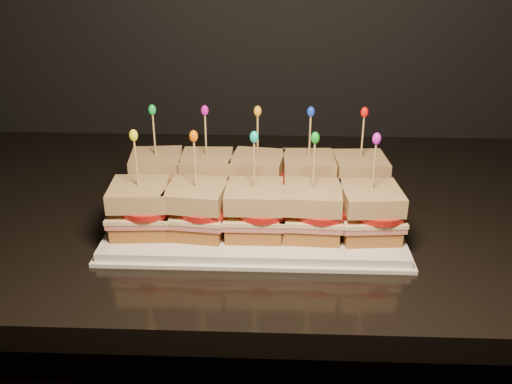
{
  "coord_description": "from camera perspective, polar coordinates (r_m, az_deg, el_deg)",
  "views": [
    {
      "loc": [
        0.3,
        0.77,
        1.36
      ],
      "look_at": [
        0.27,
        1.57,
        0.99
      ],
      "focal_mm": 40.0,
      "sensor_mm": 36.0,
      "label": 1
    }
  ],
  "objects": [
    {
      "name": "sandwich_3_cheese",
      "position": [
        0.94,
        5.23,
        1.28
      ],
      "size": [
        0.09,
        0.09,
        0.01
      ],
      "primitive_type": "cube",
      "rotation": [
        0.0,
        0.0,
        0.04
      ],
      "color": "beige",
      "rests_on": "sandwich_3_ham"
    },
    {
      "name": "sandwich_4_ham",
      "position": [
        0.95,
        10.23,
        0.8
      ],
      "size": [
        0.09,
        0.09,
        0.01
      ],
      "primitive_type": "cube",
      "rotation": [
        0.0,
        0.0,
        0.07
      ],
      "color": "#B7514E",
      "rests_on": "sandwich_4_bread_bot"
    },
    {
      "name": "platter",
      "position": [
        0.9,
        0.0,
        -2.67
      ],
      "size": [
        0.44,
        0.27,
        0.02
      ],
      "primitive_type": "cube",
      "color": "white",
      "rests_on": "granite_slab"
    },
    {
      "name": "sandwich_9_pick",
      "position": [
        0.81,
        11.71,
        2.23
      ],
      "size": [
        0.0,
        0.0,
        0.09
      ],
      "primitive_type": "cylinder",
      "color": "tan",
      "rests_on": "sandwich_9_bread_top"
    },
    {
      "name": "sandwich_5_frill",
      "position": [
        0.8,
        -12.16,
        5.56
      ],
      "size": [
        0.01,
        0.01,
        0.02
      ],
      "primitive_type": "ellipsoid",
      "color": "#FEF914",
      "rests_on": "sandwich_5_pick"
    },
    {
      "name": "sandwich_6_bread_bot",
      "position": [
        0.84,
        -5.84,
        -3.27
      ],
      "size": [
        0.09,
        0.09,
        0.02
      ],
      "primitive_type": "cube",
      "rotation": [
        0.0,
        0.0,
        -0.11
      ],
      "color": "brown",
      "rests_on": "platter"
    },
    {
      "name": "sandwich_2_pick",
      "position": [
        0.91,
        0.16,
        5.39
      ],
      "size": [
        0.0,
        0.0,
        0.09
      ],
      "primitive_type": "cylinder",
      "color": "tan",
      "rests_on": "sandwich_2_bread_top"
    },
    {
      "name": "sandwich_2_bread_top",
      "position": [
        0.93,
        0.16,
        2.83
      ],
      "size": [
        0.09,
        0.09,
        0.03
      ],
      "primitive_type": "cube",
      "rotation": [
        0.0,
        0.0,
        -0.13
      ],
      "color": "brown",
      "rests_on": "sandwich_2_tomato"
    },
    {
      "name": "sandwich_8_bread_top",
      "position": [
        0.81,
        5.67,
        -0.5
      ],
      "size": [
        0.09,
        0.09,
        0.03
      ],
      "primitive_type": "cube",
      "rotation": [
        0.0,
        0.0,
        -0.05
      ],
      "color": "brown",
      "rests_on": "sandwich_8_tomato"
    },
    {
      "name": "sandwich_0_frill",
      "position": [
        0.92,
        -10.34,
        8.09
      ],
      "size": [
        0.01,
        0.01,
        0.02
      ],
      "primitive_type": "ellipsoid",
      "color": "green",
      "rests_on": "sandwich_0_pick"
    },
    {
      "name": "sandwich_9_ham",
      "position": [
        0.84,
        11.27,
        -2.63
      ],
      "size": [
        0.09,
        0.09,
        0.01
      ],
      "primitive_type": "cube",
      "rotation": [
        0.0,
        0.0,
        0.09
      ],
      "color": "#B7514E",
      "rests_on": "sandwich_9_bread_bot"
    },
    {
      "name": "sandwich_1_bread_top",
      "position": [
        0.93,
        -4.95,
        2.9
      ],
      "size": [
        0.08,
        0.08,
        0.03
      ],
      "primitive_type": "cube",
      "rotation": [
        0.0,
        0.0,
        0.02
      ],
      "color": "brown",
      "rests_on": "sandwich_1_tomato"
    },
    {
      "name": "sandwich_3_bread_bot",
      "position": [
        0.95,
        5.18,
        0.05
      ],
      "size": [
        0.08,
        0.08,
        0.02
      ],
      "primitive_type": "cube",
      "rotation": [
        0.0,
        0.0,
        0.04
      ],
      "color": "brown",
      "rests_on": "platter"
    },
    {
      "name": "sandwich_0_ham",
      "position": [
        0.96,
        -9.8,
        1.12
      ],
      "size": [
        0.1,
        0.09,
        0.01
      ],
      "primitive_type": "cube",
      "rotation": [
        0.0,
        0.0,
        0.11
      ],
      "color": "#B7514E",
      "rests_on": "sandwich_0_bread_bot"
    },
    {
      "name": "sandwich_3_ham",
      "position": [
        0.94,
        5.22,
        0.89
      ],
      "size": [
        0.09,
        0.09,
        0.01
      ],
      "primitive_type": "cube",
      "rotation": [
        0.0,
        0.0,
        0.04
      ],
      "color": "#B7514E",
      "rests_on": "sandwich_3_bread_bot"
    },
    {
      "name": "sandwich_3_pick",
      "position": [
        0.91,
        5.4,
        5.3
      ],
      "size": [
        0.0,
        0.0,
        0.09
      ],
      "primitive_type": "cylinder",
      "color": "tan",
      "rests_on": "sandwich_3_bread_top"
    },
    {
      "name": "sandwich_1_frill",
      "position": [
        0.91,
        -5.15,
        8.13
      ],
      "size": [
        0.01,
        0.01,
        0.02
      ],
      "primitive_type": "ellipsoid",
      "color": "#C011AA",
      "rests_on": "sandwich_1_pick"
    },
    {
      "name": "sandwich_4_cheese",
      "position": [
        0.95,
        10.26,
        1.18
      ],
      "size": [
        0.1,
        0.09,
        0.01
      ],
      "primitive_type": "cube",
      "rotation": [
        0.0,
        0.0,
        0.07
      ],
      "color": "beige",
      "rests_on": "sandwich_4_ham"
    },
    {
      "name": "sandwich_4_bread_bot",
      "position": [
        0.96,
        10.16,
        -0.03
      ],
      "size": [
        0.09,
        0.09,
        0.02
      ],
      "primitive_type": "cube",
      "rotation": [
        0.0,
        0.0,
        0.07
      ],
      "color": "brown",
      "rests_on": "platter"
    },
    {
      "name": "sandwich_6_pick",
      "position": [
        0.8,
        -6.12,
        2.54
      ],
      "size": [
        0.0,
        0.0,
        0.09
      ],
      "primitive_type": "cylinder",
      "color": "tan",
      "rests_on": "sandwich_6_bread_top"
    },
    {
      "name": "sandwich_5_bread_top",
      "position": [
        0.84,
        -11.63,
        -0.2
      ],
      "size": [
        0.09,
        0.09,
        0.03
      ],
      "primitive_type": "cube",
      "rotation": [
        0.0,
        0.0,
        0.06
      ],
      "color": "brown",
      "rests_on": "sandwich_5_tomato"
    },
    {
      "name": "sandwich_2_frill",
      "position": [
        0.9,
        0.16,
        8.1
      ],
      "size": [
        0.01,
        0.01,
        0.02
      ],
      "primitive_type": "ellipsoid",
      "color": "yellow",
      "rests_on": "sandwich_2_pick"
    },
    {
      "name": "sandwich_6_tomato",
      "position": [
        0.82,
        -5.16,
        -1.66
      ],
      "size": [
        0.08,
        0.08,
        0.01
      ],
      "primitive_type": "cylinder",
      "color": "#B21714",
      "rests_on": "sandwich_6_cheese"
    },
    {
      "name": "sandwich_4_bread_top",
      "position": [
        0.94,
        10.38,
        2.64
      ],
      "size": [
        0.09,
        0.09,
        0.03
      ],
      "primitive_type": "cube",
      "rotation": [
        0.0,
        0.0,
        0.07
      ],
      "color": "brown",
      "rests_on": "sandwich_4_tomato"
    },
    {
      "name": "sandwich_5_bread_bot",
      "position": [
        0.86,
        -11.36,
        -3.11
      ],
      "size": [
        0.08,
        0.08,
        0.02
      ],
      "primitive_type": "cube",
      "rotation": [
        0.0,
        0.0,
        0.06
      ],
      "color": "brown",
      "rests_on": "platter"
    },
    {
      "name": "sandwich_3_frill",
      "position": [
        0.9,
        5.51,
        8.01
      ],
      "size": [
        0.01,
        0.01,
        0.02
      ],
      "primitive_type": "ellipsoid",
      "color": "blue",
      "rests_on": "sandwich_3_pick"
    },
    {
      "name": "sandwich_8_bread_bot",
      "position": [
        0.84,
        5.54,
        -3.48
      ],
      "size": [
        0.08,
        0.08,
        0.02
      ],
      "primitive_type": "cube",
      "rotation": [
        0.0,
        0.0,
        -0.05
      ],
      "color": "brown",
      "rests_on": "platter"
    },
    {
      "name": "sandwich_5_tomato",
      "position": [
        0.84,
        -10.81,
        -1.53
      ],
      "size": [
        0.08,
        0.08,
        0.01
      ],
      "primitive_type": "cylinder",
      "color": "#B21714",
      "rests_on": "sandwich_5_cheese"
    },
    {
      "name": "sandwich_2_cheese",
      "position": [
        0.94,
        0.16,
        1.37
      ],
      "size": [
        0.1,
        0.1,
        0.01
      ],
      "primitive_type": "cube",
      "rotation": [
        0.0,
        0.0,
        -0.13
      ],
      "color": "beige",
      "rests_on": "sandwich_2_ham"
    },
    {
      "name": "sandwich_4_pick",
      "position": [
        0.92,
        10.58,
        5.17
      ],
      "size": [
        0.0,
        0.0,
        0.09
      ],
      "primitive_type": "cylinder",
      "color": "tan",
      "rests_on": "sandwich_4_bread_top"
    },
    {
      "name": "sandwich_0_bread_top",
      "position": [
        0.95,
        -9.94,
        2.94
      ],
      "size": [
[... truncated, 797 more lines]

